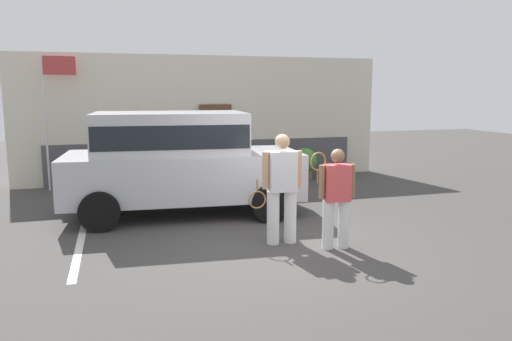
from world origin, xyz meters
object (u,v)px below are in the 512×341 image
Objects in this scene: potted_plant_by_porch at (305,162)px; flag_pole at (52,98)px; tennis_player_woman at (336,197)px; tennis_player_man at (282,188)px; parked_suv at (178,158)px.

potted_plant_by_porch is 6.81m from flag_pole.
tennis_player_man is at bearing -29.05° from tennis_player_woman.
flag_pole reaches higher than tennis_player_woman.
tennis_player_man is at bearing -54.97° from flag_pole.
tennis_player_woman is 0.47× the size of flag_pole.
flag_pole is at bearing -55.04° from tennis_player_man.
tennis_player_man is at bearing -115.59° from potted_plant_by_porch.
potted_plant_by_porch is (2.57, 5.36, -0.43)m from tennis_player_man.
potted_plant_by_porch is (1.83, 5.85, -0.34)m from tennis_player_woman.
parked_suv reaches higher than tennis_player_woman.
tennis_player_woman reaches higher than potted_plant_by_porch.
tennis_player_man is 1.13× the size of tennis_player_woman.
parked_suv reaches higher than potted_plant_by_porch.
tennis_player_woman is 7.91m from flag_pole.
flag_pole is at bearing 177.15° from potted_plant_by_porch.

